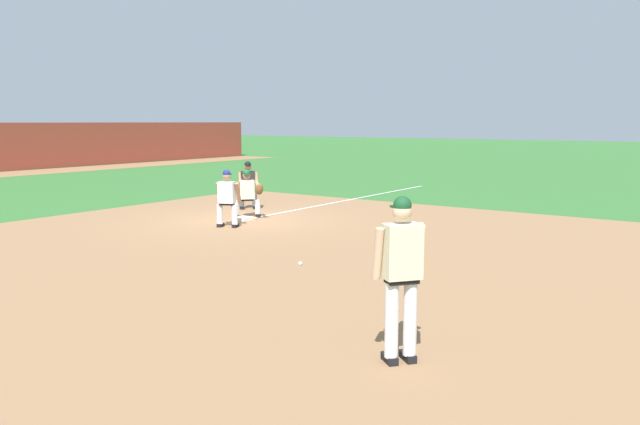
% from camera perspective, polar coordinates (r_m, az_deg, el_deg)
% --- Properties ---
extents(ground_plane, '(160.00, 160.00, 0.00)m').
position_cam_1_polar(ground_plane, '(17.03, -6.99, -0.70)').
color(ground_plane, '#336B2D').
extents(infield_dirt_patch, '(18.00, 18.00, 0.01)m').
position_cam_1_polar(infield_dirt_patch, '(11.95, -2.85, -4.48)').
color(infield_dirt_patch, '#936B47').
rests_on(infield_dirt_patch, ground).
extents(foul_line_stripe, '(10.97, 0.10, 0.00)m').
position_cam_1_polar(foul_line_stripe, '(21.38, 2.88, 1.20)').
color(foul_line_stripe, white).
rests_on(foul_line_stripe, ground).
extents(first_base_bag, '(0.38, 0.38, 0.09)m').
position_cam_1_polar(first_base_bag, '(17.02, -6.99, -0.55)').
color(first_base_bag, white).
rests_on(first_base_bag, ground).
extents(baseball, '(0.07, 0.07, 0.07)m').
position_cam_1_polar(baseball, '(11.62, -1.82, -4.68)').
color(baseball, white).
rests_on(baseball, ground).
extents(pitcher, '(0.85, 0.54, 1.86)m').
position_cam_1_polar(pitcher, '(6.88, 7.48, -5.12)').
color(pitcher, black).
rests_on(pitcher, ground).
extents(first_baseman, '(0.71, 1.09, 1.34)m').
position_cam_1_polar(first_baseman, '(17.35, -6.61, 1.91)').
color(first_baseman, black).
rests_on(first_baseman, ground).
extents(baserunner, '(0.58, 0.67, 1.46)m').
position_cam_1_polar(baserunner, '(15.83, -8.50, 1.49)').
color(baserunner, black).
rests_on(baserunner, ground).
extents(umpire, '(0.68, 0.66, 1.46)m').
position_cam_1_polar(umpire, '(19.10, -6.60, 2.68)').
color(umpire, black).
rests_on(umpire, ground).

